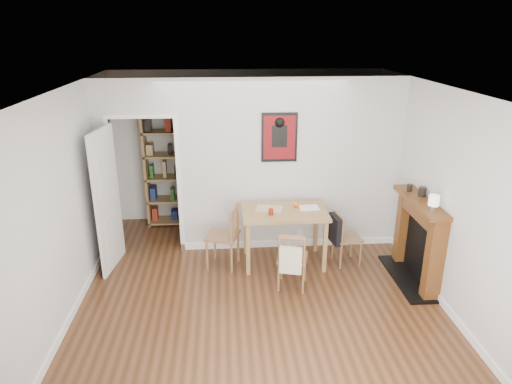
{
  "coord_description": "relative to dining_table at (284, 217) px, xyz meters",
  "views": [
    {
      "loc": [
        -0.4,
        -5.05,
        3.26
      ],
      "look_at": [
        0.01,
        0.6,
        1.19
      ],
      "focal_mm": 32.0,
      "sensor_mm": 36.0,
      "label": 1
    }
  ],
  "objects": [
    {
      "name": "room_shell",
      "position": [
        -0.33,
        0.5,
        0.58
      ],
      "size": [
        5.2,
        5.2,
        5.2
      ],
      "color": "silver",
      "rests_on": "ground"
    },
    {
      "name": "mantel_lamp",
      "position": [
        1.66,
        -0.98,
        0.57
      ],
      "size": [
        0.13,
        0.13,
        0.2
      ],
      "color": "silver",
      "rests_on": "fireplace"
    },
    {
      "name": "orange_fruit",
      "position": [
        0.18,
        0.13,
        0.14
      ],
      "size": [
        0.08,
        0.08,
        0.08
      ],
      "primitive_type": "sphere",
      "color": "orange",
      "rests_on": "dining_table"
    },
    {
      "name": "ground",
      "position": [
        -0.43,
        -0.84,
        -0.72
      ],
      "size": [
        5.2,
        5.2,
        0.0
      ],
      "primitive_type": "plane",
      "color": "#5A321D",
      "rests_on": "ground"
    },
    {
      "name": "fireplace",
      "position": [
        1.73,
        -0.59,
        -0.1
      ],
      "size": [
        0.45,
        1.25,
        1.16
      ],
      "color": "brown",
      "rests_on": "ground"
    },
    {
      "name": "placemat",
      "position": [
        -0.21,
        0.08,
        0.1
      ],
      "size": [
        0.43,
        0.36,
        0.0
      ],
      "primitive_type": "cube",
      "rotation": [
        0.0,
        0.0,
        -0.24
      ],
      "color": "beige",
      "rests_on": "dining_table"
    },
    {
      "name": "red_glass",
      "position": [
        -0.21,
        -0.14,
        0.14
      ],
      "size": [
        0.07,
        0.07,
        0.09
      ],
      "primitive_type": "cylinder",
      "color": "maroon",
      "rests_on": "dining_table"
    },
    {
      "name": "ceramic_jar_b",
      "position": [
        1.66,
        -0.27,
        0.49
      ],
      "size": [
        0.08,
        0.08,
        0.1
      ],
      "primitive_type": "cylinder",
      "color": "black",
      "rests_on": "fireplace"
    },
    {
      "name": "chair_right",
      "position": [
        0.89,
        -0.08,
        -0.31
      ],
      "size": [
        0.49,
        0.45,
        0.78
      ],
      "color": "olive",
      "rests_on": "ground"
    },
    {
      "name": "chair_left",
      "position": [
        -0.88,
        -0.04,
        -0.25
      ],
      "size": [
        0.58,
        0.58,
        0.93
      ],
      "color": "olive",
      "rests_on": "ground"
    },
    {
      "name": "notebook",
      "position": [
        0.36,
        0.06,
        0.1
      ],
      "size": [
        0.28,
        0.22,
        0.01
      ],
      "primitive_type": "cube",
      "rotation": [
        0.0,
        0.0,
        0.05
      ],
      "color": "white",
      "rests_on": "dining_table"
    },
    {
      "name": "chair_front",
      "position": [
        0.02,
        -0.67,
        -0.3
      ],
      "size": [
        0.5,
        0.54,
        0.82
      ],
      "color": "olive",
      "rests_on": "ground"
    },
    {
      "name": "ceramic_jar_a",
      "position": [
        1.75,
        -0.47,
        0.5
      ],
      "size": [
        0.1,
        0.1,
        0.12
      ],
      "primitive_type": "cylinder",
      "color": "black",
      "rests_on": "fireplace"
    },
    {
      "name": "bookshelf",
      "position": [
        -1.73,
        1.56,
        0.31
      ],
      "size": [
        0.88,
        0.35,
        2.09
      ],
      "color": "#A88D4E",
      "rests_on": "ground"
    },
    {
      "name": "dining_table",
      "position": [
        0.0,
        0.0,
        0.0
      ],
      "size": [
        1.2,
        0.76,
        0.82
      ],
      "color": "#A88D4E",
      "rests_on": "ground"
    }
  ]
}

